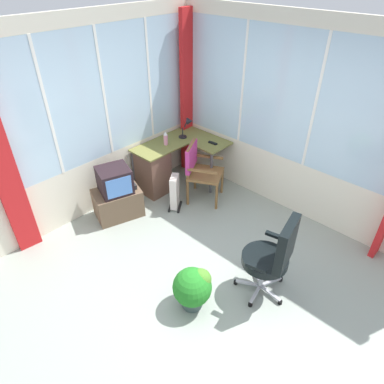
# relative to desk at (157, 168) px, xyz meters

# --- Properties ---
(ground) EXTENTS (4.90, 5.36, 0.06)m
(ground) POSITION_rel_desk_xyz_m (-0.95, -1.88, -0.43)
(ground) COLOR gray
(north_window_panel) EXTENTS (3.90, 0.07, 2.64)m
(north_window_panel) POSITION_rel_desk_xyz_m (-0.95, 0.33, 0.92)
(north_window_panel) COLOR silver
(north_window_panel) RESTS_ON ground
(east_window_panel) EXTENTS (0.07, 4.36, 2.64)m
(east_window_panel) POSITION_rel_desk_xyz_m (1.03, -1.88, 0.92)
(east_window_panel) COLOR silver
(east_window_panel) RESTS_ON ground
(curtain_north_left) EXTENTS (0.28, 0.10, 2.54)m
(curtain_north_left) POSITION_rel_desk_xyz_m (-2.02, 0.25, 0.87)
(curtain_north_left) COLOR red
(curtain_north_left) RESTS_ON ground
(curtain_corner) EXTENTS (0.28, 0.09, 2.54)m
(curtain_corner) POSITION_rel_desk_xyz_m (0.90, 0.20, 0.87)
(curtain_corner) COLOR red
(curtain_corner) RESTS_ON ground
(desk) EXTENTS (1.29, 1.00, 0.73)m
(desk) POSITION_rel_desk_xyz_m (0.00, 0.00, 0.00)
(desk) COLOR olive
(desk) RESTS_ON ground
(desk_lamp) EXTENTS (0.24, 0.21, 0.33)m
(desk_lamp) POSITION_rel_desk_xyz_m (0.64, -0.07, 0.54)
(desk_lamp) COLOR black
(desk_lamp) RESTS_ON desk
(tv_remote) EXTENTS (0.05, 0.15, 0.02)m
(tv_remote) POSITION_rel_desk_xyz_m (0.72, -0.52, 0.34)
(tv_remote) COLOR black
(tv_remote) RESTS_ON desk
(spray_bottle) EXTENTS (0.06, 0.06, 0.22)m
(spray_bottle) POSITION_rel_desk_xyz_m (0.20, -0.01, 0.43)
(spray_bottle) COLOR pink
(spray_bottle) RESTS_ON desk
(wooden_armchair) EXTENTS (0.65, 0.65, 0.91)m
(wooden_armchair) POSITION_rel_desk_xyz_m (0.27, -0.61, 0.17)
(wooden_armchair) COLOR brown
(wooden_armchair) RESTS_ON ground
(office_chair) EXTENTS (0.62, 0.57, 1.03)m
(office_chair) POSITION_rel_desk_xyz_m (-0.53, -2.42, 0.18)
(office_chair) COLOR #B7B7BF
(office_chair) RESTS_ON ground
(tv_on_stand) EXTENTS (0.74, 0.62, 0.78)m
(tv_on_stand) POSITION_rel_desk_xyz_m (-0.83, -0.08, -0.06)
(tv_on_stand) COLOR brown
(tv_on_stand) RESTS_ON ground
(space_heater) EXTENTS (0.32, 0.29, 0.55)m
(space_heater) POSITION_rel_desk_xyz_m (-0.13, -0.54, -0.13)
(space_heater) COLOR silver
(space_heater) RESTS_ON ground
(potted_plant) EXTENTS (0.42, 0.42, 0.49)m
(potted_plant) POSITION_rel_desk_xyz_m (-1.23, -1.94, -0.12)
(potted_plant) COLOR #3B4E4B
(potted_plant) RESTS_ON ground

